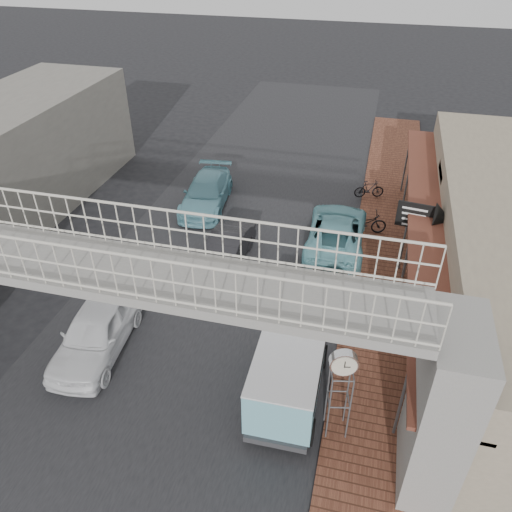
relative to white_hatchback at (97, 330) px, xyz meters
The scene contains 14 objects.
ground 3.37m from the white_hatchback, 36.46° to the left, with size 120.00×120.00×0.00m, color black.
road_strip 3.37m from the white_hatchback, 36.46° to the left, with size 10.00×60.00×0.01m, color black.
sidewalk 10.42m from the white_hatchback, 28.44° to the left, with size 3.00×40.00×0.10m, color brown.
footbridge 4.11m from the white_hatchback, 37.86° to the right, with size 16.40×2.40×6.34m.
building_far_left 11.66m from the white_hatchback, 136.45° to the left, with size 5.00×14.00×5.00m, color gray.
white_hatchback is the anchor object (origin of this frame).
dark_sedan 6.26m from the white_hatchback, 65.07° to the left, with size 1.37×3.93×1.29m, color black.
angkot_curb 10.63m from the white_hatchback, 49.94° to the left, with size 2.37×5.13×1.43m, color #6EB6BF.
angkot_far 10.13m from the white_hatchback, 88.42° to the left, with size 1.97×4.84×1.41m, color #68A7B5.
angkot_van 6.48m from the white_hatchback, ahead, with size 1.98×4.18×2.03m.
motorcycle_near 12.22m from the white_hatchback, 49.50° to the left, with size 0.69×1.97×1.03m, color black.
motorcycle_far 15.05m from the white_hatchback, 58.15° to the left, with size 0.42×1.49×0.89m, color black.
street_clock 8.25m from the white_hatchback, ahead, with size 0.77×0.68×3.00m.
arrow_sign 12.40m from the white_hatchback, 30.51° to the left, with size 2.03×1.31×3.41m.
Camera 1 is at (5.31, -12.23, 11.99)m, focal length 35.00 mm.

